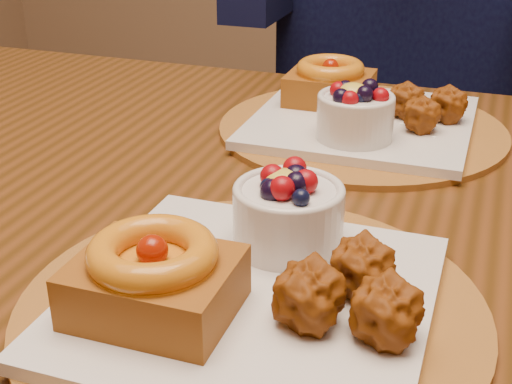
# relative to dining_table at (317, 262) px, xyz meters

# --- Properties ---
(dining_table) EXTENTS (1.60, 0.90, 0.76)m
(dining_table) POSITION_rel_dining_table_xyz_m (0.00, 0.00, 0.00)
(dining_table) COLOR #3D240B
(dining_table) RESTS_ON ground
(place_setting_near) EXTENTS (0.38, 0.38, 0.09)m
(place_setting_near) POSITION_rel_dining_table_xyz_m (-0.00, -0.21, 0.11)
(place_setting_near) COLOR brown
(place_setting_near) RESTS_ON dining_table
(place_setting_far) EXTENTS (0.38, 0.38, 0.09)m
(place_setting_far) POSITION_rel_dining_table_xyz_m (-0.00, 0.21, 0.10)
(place_setting_far) COLOR brown
(place_setting_far) RESTS_ON dining_table
(chair_far) EXTENTS (0.63, 0.63, 1.00)m
(chair_far) POSITION_rel_dining_table_xyz_m (0.11, 0.75, -0.12)
(chair_far) COLOR black
(chair_far) RESTS_ON ground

